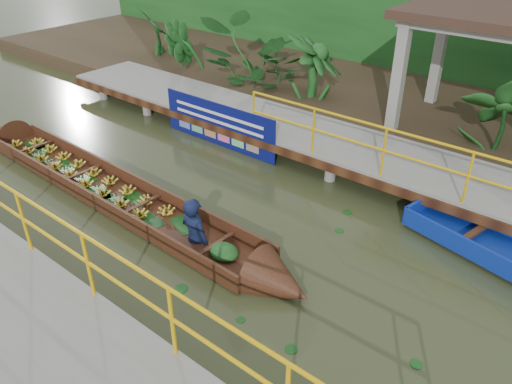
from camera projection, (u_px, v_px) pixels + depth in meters
The scene contains 9 objects.
ground at pixel (210, 217), 9.54m from camera, with size 80.00×80.00×0.00m, color #2A2F17.
land_strip at pixel (389, 100), 14.43m from camera, with size 30.00×8.00×0.45m, color #302518.
far_dock at pixel (312, 137), 11.57m from camera, with size 16.00×2.06×1.66m.
near_dock at pixel (29, 373), 6.04m from camera, with size 18.00×2.40×1.73m.
pavilion at pixel (509, 30), 10.68m from camera, with size 4.40×3.00×3.00m.
foliage_backdrop at pixel (434, 22), 15.20m from camera, with size 30.00×0.80×4.00m, color #154317.
vendor_boat at pixel (119, 192), 9.91m from camera, with size 9.78×1.22×2.09m.
blue_banner at pixel (218, 124), 12.02m from camera, with size 3.44×0.04×1.08m.
tropical_plants at pixel (297, 65), 13.31m from camera, with size 14.53×1.53×1.91m.
Camera 1 is at (5.71, -5.62, 5.27)m, focal length 35.00 mm.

